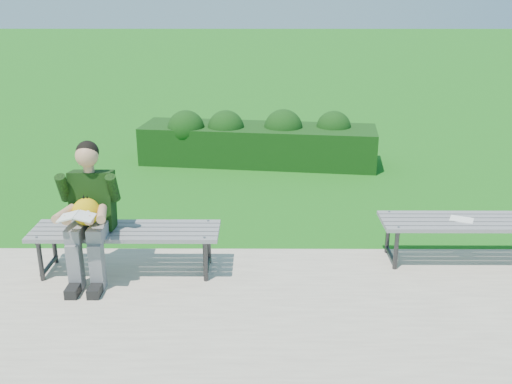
# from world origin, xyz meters

# --- Properties ---
(ground) EXTENTS (80.00, 80.00, 0.00)m
(ground) POSITION_xyz_m (0.00, 0.00, 0.00)
(ground) COLOR #176913
(ground) RESTS_ON ground
(walkway) EXTENTS (30.00, 3.50, 0.02)m
(walkway) POSITION_xyz_m (0.00, -1.75, 0.01)
(walkway) COLOR #A89C8F
(walkway) RESTS_ON ground
(hedge) EXTENTS (3.83, 1.41, 0.88)m
(hedge) POSITION_xyz_m (-0.06, 3.36, 0.38)
(hedge) COLOR #154312
(hedge) RESTS_ON ground
(bench_left) EXTENTS (1.80, 0.50, 0.46)m
(bench_left) POSITION_xyz_m (-1.32, -0.53, 0.42)
(bench_left) COLOR gray
(bench_left) RESTS_ON walkway
(bench_right) EXTENTS (1.80, 0.50, 0.46)m
(bench_right) POSITION_xyz_m (2.10, -0.27, 0.42)
(bench_right) COLOR gray
(bench_right) RESTS_ON walkway
(seated_boy) EXTENTS (0.56, 0.76, 1.31)m
(seated_boy) POSITION_xyz_m (-1.62, -0.62, 0.71)
(seated_boy) COLOR gray
(seated_boy) RESTS_ON walkway
(paper_sheet) EXTENTS (0.27, 0.24, 0.01)m
(paper_sheet) POSITION_xyz_m (2.00, -0.27, 0.47)
(paper_sheet) COLOR white
(paper_sheet) RESTS_ON bench_right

